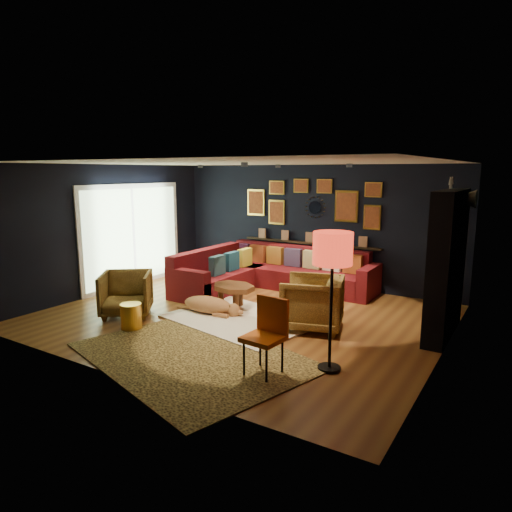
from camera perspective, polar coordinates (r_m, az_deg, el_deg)
The scene contains 20 objects.
floor at distance 7.94m, azimuth -1.82°, elevation -7.53°, with size 6.50×6.50×0.00m, color brown.
room_walls at distance 7.60m, azimuth -1.89°, elevation 3.96°, with size 6.50×6.50×6.50m.
sectional at distance 9.65m, azimuth 1.10°, elevation -2.26°, with size 3.41×2.69×0.86m.
ledge at distance 10.01m, azimuth 6.71°, elevation 1.62°, with size 3.20×0.12×0.04m, color black.
gallery_wall at distance 9.95m, azimuth 6.84°, elevation 6.71°, with size 3.15×0.04×1.02m.
sunburst_mirror at distance 9.91m, azimuth 7.43°, elevation 6.06°, with size 0.47×0.16×0.47m.
fireplace at distance 7.40m, azimuth 22.67°, elevation -1.53°, with size 0.31×1.60×2.20m.
deer_head at distance 7.75m, azimuth 24.17°, elevation 6.58°, with size 0.50×0.28×0.45m.
sliding_door at distance 10.20m, azimuth -15.13°, elevation 2.52°, with size 0.06×2.80×2.20m.
ceiling_spots at distance 8.23m, azimuth 1.23°, elevation 11.22°, with size 3.30×2.50×0.06m.
shag_rug at distance 7.73m, azimuth -1.90°, elevation -7.92°, with size 2.33×1.70×0.03m, color white.
leopard_rug at distance 6.37m, azimuth -8.00°, elevation -12.26°, with size 3.11×2.22×0.02m, color #AF9248.
coffee_table at distance 8.19m, azimuth -2.87°, elevation -4.22°, with size 0.98×0.81×0.43m.
pouf at distance 9.79m, azimuth -3.28°, elevation -2.75°, with size 0.55×0.55×0.36m, color maroon.
armchair_left at distance 8.20m, azimuth -15.94°, elevation -4.31°, with size 0.82×0.76×0.84m, color gold.
armchair_right at distance 7.27m, azimuth 7.05°, elevation -5.51°, with size 0.90×0.84×0.93m, color gold.
gold_stool at distance 7.52m, azimuth -15.34°, elevation -7.30°, with size 0.33×0.33×0.41m, color gold.
orange_chair at distance 5.65m, azimuth 1.41°, elevation -9.16°, with size 0.48×0.48×0.95m.
floor_lamp at distance 5.57m, azimuth 9.56°, elevation 0.22°, with size 0.48×0.48×1.75m.
dog at distance 8.04m, azimuth -6.03°, elevation -5.69°, with size 1.30×0.64×0.41m, color #B47344, non-canonical shape.
Camera 1 is at (4.20, -6.27, 2.47)m, focal length 32.00 mm.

